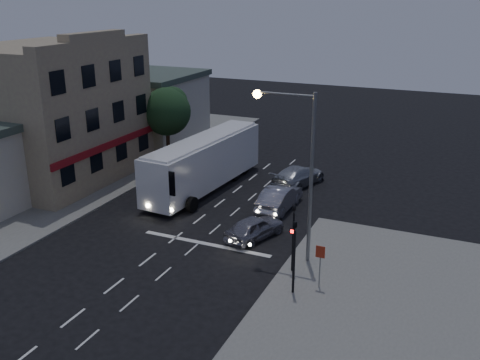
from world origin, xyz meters
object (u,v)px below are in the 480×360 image
at_px(tour_bus, 204,161).
at_px(car_sedan_a, 279,198).
at_px(car_suv, 254,227).
at_px(car_sedan_b, 298,176).
at_px(regulatory_sign, 320,260).
at_px(traffic_signal_main, 293,230).
at_px(street_tree, 167,109).
at_px(traffic_signal_side, 294,249).
at_px(streetlight, 300,158).

distance_m(tour_bus, car_sedan_a, 6.70).
bearing_deg(tour_bus, car_suv, -39.96).
bearing_deg(car_sedan_b, regulatory_sign, 127.12).
bearing_deg(car_suv, traffic_signal_main, 156.44).
bearing_deg(street_tree, car_sedan_b, -6.54).
xyz_separation_m(tour_bus, car_sedan_b, (6.09, 3.41, -1.33)).
distance_m(car_suv, street_tree, 17.21).
height_order(tour_bus, car_sedan_b, tour_bus).
bearing_deg(traffic_signal_main, traffic_signal_side, -70.51).
distance_m(car_sedan_a, traffic_signal_main, 8.77).
xyz_separation_m(regulatory_sign, street_tree, (-17.51, 15.26, 2.90)).
bearing_deg(traffic_signal_main, car_sedan_a, 114.07).
height_order(car_sedan_a, streetlight, streetlight).
bearing_deg(streetlight, traffic_signal_main, -79.80).
height_order(traffic_signal_main, street_tree, street_tree).
xyz_separation_m(traffic_signal_main, regulatory_sign, (1.70, -1.01, -0.82)).
distance_m(car_sedan_b, street_tree, 12.65).
relative_size(tour_bus, car_suv, 3.13).
relative_size(car_suv, regulatory_sign, 1.84).
bearing_deg(car_sedan_a, car_sedan_b, -85.32).
bearing_deg(car_sedan_a, tour_bus, -12.69).
bearing_deg(traffic_signal_side, car_sedan_b, 106.87).
xyz_separation_m(tour_bus, car_sedan_a, (6.38, -1.60, -1.29)).
bearing_deg(streetlight, car_sedan_a, 116.82).
bearing_deg(tour_bus, traffic_signal_main, -39.26).
bearing_deg(regulatory_sign, car_suv, 141.21).
distance_m(car_sedan_a, streetlight, 8.75).
height_order(traffic_signal_main, regulatory_sign, traffic_signal_main).
distance_m(car_suv, streetlight, 6.12).
bearing_deg(street_tree, car_suv, -41.96).
bearing_deg(car_sedan_b, tour_bus, 44.72).
distance_m(traffic_signal_side, streetlight, 4.84).
height_order(tour_bus, traffic_signal_main, traffic_signal_main).
bearing_deg(car_sedan_a, car_suv, 93.61).
bearing_deg(traffic_signal_main, regulatory_sign, -30.84).
distance_m(car_suv, traffic_signal_main, 4.81).
height_order(tour_bus, streetlight, streetlight).
xyz_separation_m(regulatory_sign, streetlight, (-1.96, 2.44, 4.14)).
bearing_deg(regulatory_sign, street_tree, 138.92).
height_order(car_sedan_b, street_tree, street_tree).
relative_size(car_sedan_a, street_tree, 0.77).
relative_size(car_sedan_b, traffic_signal_main, 1.24).
xyz_separation_m(traffic_signal_side, streetlight, (-0.96, 3.40, 3.31)).
bearing_deg(streetlight, car_suv, 152.45).
xyz_separation_m(car_sedan_b, regulatory_sign, (5.50, -13.88, 0.86)).
bearing_deg(streetlight, car_sedan_b, 107.22).
bearing_deg(car_sedan_b, car_sedan_a, 108.82).
bearing_deg(traffic_signal_main, tour_bus, 136.28).
bearing_deg(street_tree, car_sedan_a, -27.44).
distance_m(car_suv, traffic_signal_side, 6.65).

